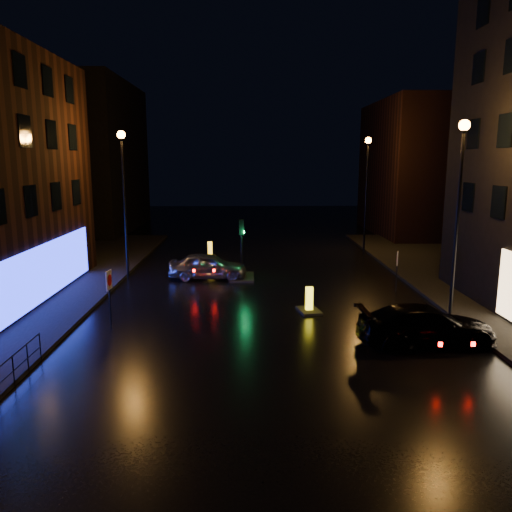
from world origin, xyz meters
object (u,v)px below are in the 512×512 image
at_px(silver_hatchback, 208,266).
at_px(bollard_near, 309,306).
at_px(dark_sedan, 426,326).
at_px(road_sign_right, 397,262).
at_px(bollard_far, 210,254).
at_px(road_sign_left, 109,285).
at_px(traffic_signal, 242,270).

distance_m(silver_hatchback, bollard_near, 8.29).
relative_size(dark_sedan, road_sign_right, 2.38).
xyz_separation_m(bollard_far, road_sign_left, (-2.99, -14.97, 1.55)).
distance_m(dark_sedan, bollard_near, 5.67).
distance_m(bollard_near, road_sign_right, 6.16).
bearing_deg(traffic_signal, road_sign_right, -21.74).
relative_size(traffic_signal, silver_hatchback, 0.78).
xyz_separation_m(traffic_signal, silver_hatchback, (-1.96, -0.08, 0.26)).
xyz_separation_m(silver_hatchback, dark_sedan, (8.92, -10.67, -0.02)).
bearing_deg(road_sign_left, traffic_signal, 62.45).
bearing_deg(road_sign_left, bollard_far, 82.88).
relative_size(traffic_signal, bollard_far, 2.38).
bearing_deg(bollard_near, road_sign_right, 23.04).
bearing_deg(traffic_signal, bollard_far, 109.84).
bearing_deg(bollard_far, bollard_near, -82.20).
bearing_deg(silver_hatchback, dark_sedan, -139.18).
height_order(dark_sedan, bollard_far, dark_sedan).
relative_size(bollard_far, road_sign_right, 0.68).
relative_size(silver_hatchback, road_sign_left, 1.86).
relative_size(silver_hatchback, bollard_far, 3.07).
bearing_deg(bollard_near, traffic_signal, 103.96).
bearing_deg(dark_sedan, bollard_far, 25.35).
bearing_deg(dark_sedan, road_sign_left, 76.86).
distance_m(dark_sedan, road_sign_left, 12.50).
distance_m(traffic_signal, road_sign_left, 10.16).
height_order(silver_hatchback, bollard_far, silver_hatchback).
height_order(traffic_signal, road_sign_left, traffic_signal).
bearing_deg(silver_hatchback, bollard_near, -141.22).
xyz_separation_m(silver_hatchback, bollard_far, (-0.35, 6.48, -0.51)).
xyz_separation_m(dark_sedan, bollard_far, (-9.27, 17.15, -0.50)).
bearing_deg(silver_hatchback, bollard_far, 4.04).
relative_size(bollard_near, bollard_far, 1.02).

